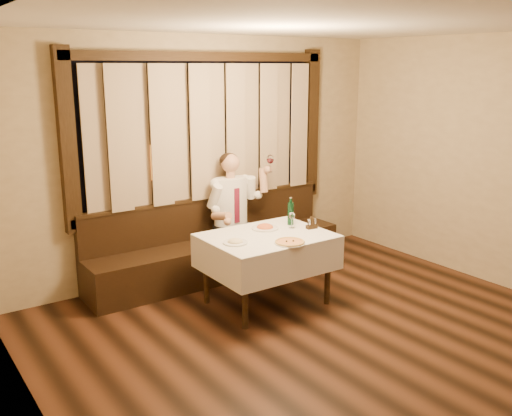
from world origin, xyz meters
TOP-DOWN VIEW (x-y plane):
  - room at (-0.00, 0.97)m, footprint 5.01×6.01m
  - banquette at (0.00, 2.72)m, footprint 3.20×0.61m
  - dining_table at (0.00, 1.70)m, footprint 1.27×0.97m
  - pizza at (0.01, 1.33)m, footprint 0.31×0.31m
  - pasta_red at (0.11, 1.89)m, footprint 0.29×0.29m
  - pasta_cream at (-0.43, 1.64)m, footprint 0.25×0.25m
  - green_bottle at (0.44, 1.87)m, footprint 0.07×0.07m
  - table_wine_glass at (0.36, 1.75)m, footprint 0.07×0.07m
  - cruet_caddy at (0.53, 1.62)m, footprint 0.12×0.07m
  - seated_man at (0.20, 2.63)m, footprint 0.81×0.61m

SIDE VIEW (x-z plane):
  - banquette at x=0.00m, z-range -0.16..0.78m
  - dining_table at x=0.00m, z-range 0.27..1.03m
  - pizza at x=0.01m, z-range 0.75..0.79m
  - pasta_cream at x=-0.43m, z-range 0.75..0.83m
  - pasta_red at x=0.11m, z-range 0.75..0.84m
  - cruet_caddy at x=0.53m, z-range 0.74..0.87m
  - seated_man at x=0.20m, z-range 0.11..1.57m
  - table_wine_glass at x=0.36m, z-range 0.80..0.98m
  - green_bottle at x=0.44m, z-range 0.73..1.04m
  - room at x=0.00m, z-range 0.09..2.91m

